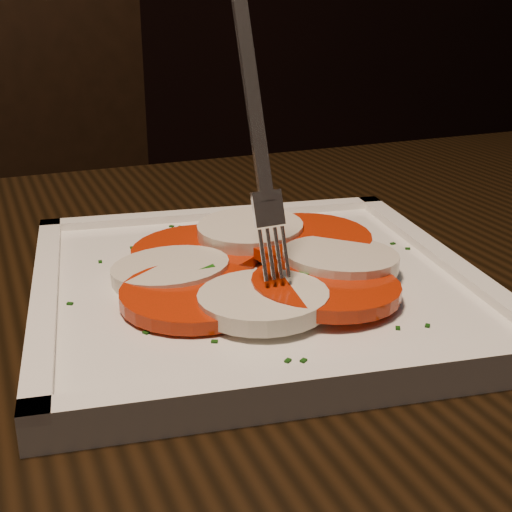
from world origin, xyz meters
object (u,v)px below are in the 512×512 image
object	(u,v)px
table	(247,440)
chair	(46,265)
fork	(252,132)
plate	(256,288)

from	to	relation	value
table	chair	bearing A→B (deg)	99.65
chair	fork	world-z (taller)	fork
plate	fork	size ratio (longest dim) A/B	1.75
chair	plate	distance (m)	0.72
plate	table	bearing A→B (deg)	-129.17
fork	table	bearing A→B (deg)	145.92
plate	fork	bearing A→B (deg)	-115.14
chair	plate	bearing A→B (deg)	-91.45
table	fork	world-z (taller)	fork
table	chair	size ratio (longest dim) A/B	1.35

